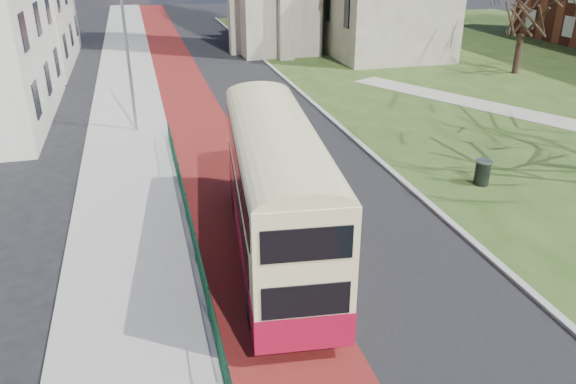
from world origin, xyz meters
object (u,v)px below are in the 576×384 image
object	(u,v)px
streetlamp	(130,43)
winter_tree_far	(526,3)
bus	(276,186)
litter_bin	(482,172)

from	to	relation	value
streetlamp	winter_tree_far	distance (m)	28.47
bus	winter_tree_far	world-z (taller)	winter_tree_far
streetlamp	winter_tree_far	world-z (taller)	streetlamp
streetlamp	bus	distance (m)	14.91
bus	winter_tree_far	xyz separation A→B (m)	(23.70, 21.11, 2.63)
streetlamp	winter_tree_far	size ratio (longest dim) A/B	1.10
winter_tree_far	litter_bin	distance (m)	23.19
streetlamp	litter_bin	distance (m)	17.78
bus	winter_tree_far	size ratio (longest dim) A/B	1.44
streetlamp	bus	xyz separation A→B (m)	(3.93, -14.23, -2.14)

